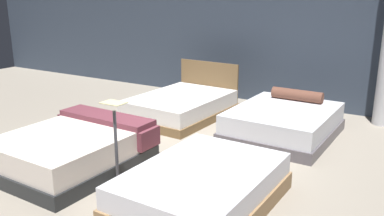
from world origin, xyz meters
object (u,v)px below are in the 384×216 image
at_px(bed_3, 284,122).
at_px(bed_0, 73,149).
at_px(price_sign, 117,159).
at_px(bed_1, 202,188).
at_px(bed_2, 182,106).

bearing_deg(bed_3, bed_0, -125.87).
bearing_deg(bed_3, price_sign, -107.11).
bearing_deg(bed_3, bed_1, -88.63).
relative_size(bed_1, price_sign, 1.76).
bearing_deg(bed_3, bed_2, 179.85).
distance_m(bed_1, price_sign, 1.11).
bearing_deg(price_sign, bed_3, 71.29).
bearing_deg(bed_0, bed_2, 91.26).
height_order(bed_1, bed_3, bed_3).
relative_size(bed_0, bed_2, 0.90).
relative_size(bed_0, bed_3, 0.97).
distance_m(bed_2, price_sign, 3.37).
bearing_deg(bed_2, bed_0, -87.39).
height_order(bed_0, bed_2, bed_2).
bearing_deg(bed_2, bed_1, -50.84).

